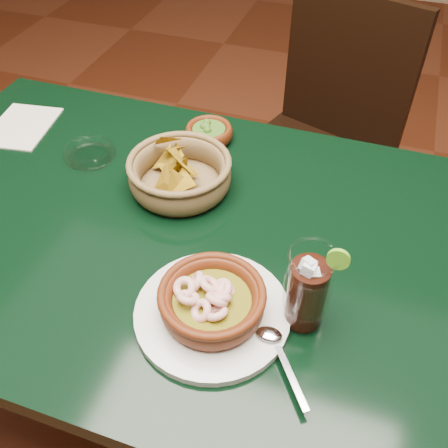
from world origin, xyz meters
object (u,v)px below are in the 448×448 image
(dining_table, at_px, (163,257))
(chip_basket, at_px, (180,173))
(dining_chair, at_px, (319,143))
(shrimp_plate, at_px, (212,304))
(cola_drink, at_px, (307,290))

(dining_table, distance_m, chip_basket, 0.18)
(dining_chair, distance_m, shrimp_plate, 0.92)
(dining_chair, height_order, cola_drink, dining_chair)
(shrimp_plate, height_order, cola_drink, cola_drink)
(dining_table, relative_size, shrimp_plate, 3.88)
(dining_table, bearing_deg, chip_basket, 90.03)
(dining_chair, xyz_separation_m, chip_basket, (-0.21, -0.60, 0.28))
(dining_table, relative_size, chip_basket, 4.93)
(dining_table, height_order, cola_drink, cola_drink)
(dining_chair, distance_m, chip_basket, 0.69)
(dining_chair, distance_m, cola_drink, 0.90)
(shrimp_plate, xyz_separation_m, cola_drink, (0.14, 0.04, 0.04))
(cola_drink, bearing_deg, chip_basket, 142.32)
(dining_chair, bearing_deg, cola_drink, -82.99)
(dining_chair, xyz_separation_m, shrimp_plate, (-0.04, -0.88, 0.27))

